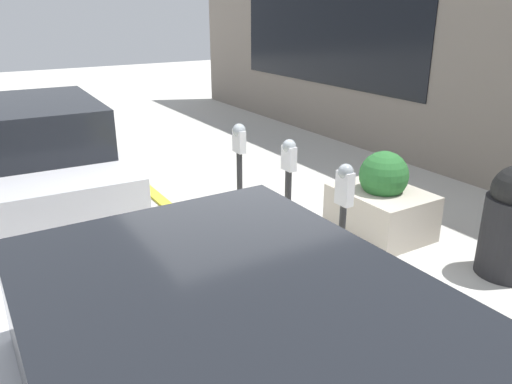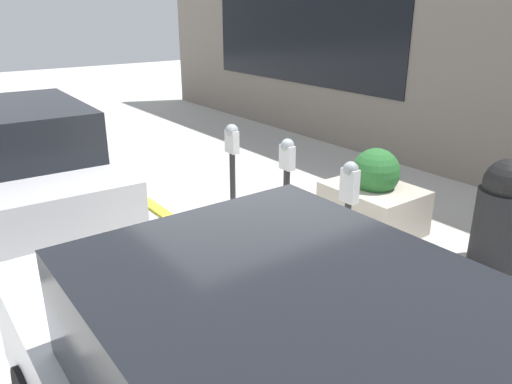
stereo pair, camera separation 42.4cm
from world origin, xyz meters
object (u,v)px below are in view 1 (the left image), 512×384
object	(u,v)px
parking_meter_nearest	(344,206)
parked_car_middle	(31,155)
parking_meter_middle	(239,155)
planter_box	(381,202)
parking_meter_second	(288,179)

from	to	relation	value
parking_meter_nearest	parked_car_middle	size ratio (longest dim) A/B	0.32
parking_meter_middle	planter_box	size ratio (longest dim) A/B	1.17
parking_meter_nearest	parking_meter_second	world-z (taller)	parking_meter_nearest
parking_meter_nearest	parked_car_middle	world-z (taller)	parked_car_middle
planter_box	parked_car_middle	distance (m)	4.64
parking_meter_nearest	parked_car_middle	bearing A→B (deg)	28.63
parking_meter_second	parking_meter_middle	bearing A→B (deg)	1.86
parking_meter_nearest	planter_box	world-z (taller)	parking_meter_nearest
parking_meter_second	planter_box	xyz separation A→B (m)	(-0.15, -1.30, -0.50)
planter_box	parked_car_middle	bearing A→B (deg)	48.95
parking_meter_second	parking_meter_middle	xyz separation A→B (m)	(1.02, 0.03, 0.02)
parking_meter_second	parked_car_middle	size ratio (longest dim) A/B	0.32
parking_meter_second	parking_meter_middle	size ratio (longest dim) A/B	1.02
parking_meter_middle	parked_car_middle	bearing A→B (deg)	49.07
parking_meter_nearest	parked_car_middle	xyz separation A→B (m)	(3.87, 2.11, -0.16)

